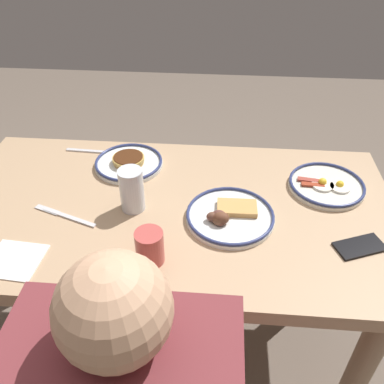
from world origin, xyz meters
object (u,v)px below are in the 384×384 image
Objects in this scene: plate_near_main at (326,185)px; cell_phone at (360,247)px; drinking_glass at (132,192)px; paper_napkin at (15,260)px; coffee_mug at (150,246)px; tea_spoon at (97,151)px; plate_center_pancakes at (129,162)px; butter_knife at (65,216)px; plate_far_companion at (229,215)px.

plate_near_main reaches higher than cell_phone.
paper_napkin is (0.29, 0.26, -0.06)m from drinking_glass.
paper_napkin is (0.38, 0.04, -0.05)m from coffee_mug.
plate_near_main reaches higher than tea_spoon.
drinking_glass reaches higher than plate_near_main.
coffee_mug is 0.39m from paper_napkin.
coffee_mug reaches higher than cell_phone.
coffee_mug is at bearing 108.98° from plate_center_pancakes.
tea_spoon is at bearing -89.95° from butter_knife.
plate_far_companion is at bearing 29.67° from plate_near_main.
plate_far_companion is at bearing 146.04° from tea_spoon.
tea_spoon is (-0.08, -0.58, 0.00)m from paper_napkin.
paper_napkin is 0.58m from tea_spoon.
paper_napkin is at bearing 68.03° from butter_knife.
paper_napkin is 0.21m from butter_knife.
plate_center_pancakes is 1.13× the size of butter_knife.
plate_far_companion is 1.90× the size of drinking_glass.
butter_knife is at bearing 14.44° from plate_near_main.
plate_near_main is 1.36× the size of tea_spoon.
paper_napkin is at bearing 20.58° from plate_far_companion.
plate_near_main is 1.77× the size of drinking_glass.
drinking_glass is at bearing 13.90° from plate_near_main.
tea_spoon is (0.52, -0.35, -0.01)m from plate_far_companion.
drinking_glass reaches higher than plate_center_pancakes.
drinking_glass is at bearing -138.49° from paper_napkin.
coffee_mug is 0.78× the size of drinking_glass.
plate_near_main is at bearing -145.66° from coffee_mug.
coffee_mug is 0.62m from tea_spoon.
drinking_glass is (0.31, -0.03, 0.05)m from plate_far_companion.
coffee_mug reaches higher than plate_center_pancakes.
tea_spoon is at bearing -56.78° from drinking_glass.
plate_far_companion is 0.63m from tea_spoon.
drinking_glass reaches higher than cell_phone.
plate_far_companion is (0.33, 0.19, 0.00)m from plate_near_main.
cell_phone is at bearing 153.71° from tea_spoon.
coffee_mug is at bearing 119.32° from tea_spoon.
coffee_mug is 0.60× the size of tea_spoon.
coffee_mug reaches higher than plate_far_companion.
paper_napkin is 0.78× the size of tea_spoon.
drinking_glass is 0.71m from cell_phone.
tea_spoon is at bearing -60.68° from coffee_mug.
plate_near_main is 1.02m from paper_napkin.
plate_center_pancakes reaches higher than paper_napkin.
butter_knife is (0.15, 0.30, -0.01)m from plate_center_pancakes.
drinking_glass is 0.39m from tea_spoon.
plate_near_main reaches higher than paper_napkin.
paper_napkin is at bearing 5.67° from coffee_mug.
plate_center_pancakes is at bearing 150.57° from tea_spoon.
paper_napkin is at bearing 65.64° from plate_center_pancakes.
drinking_glass reaches higher than coffee_mug.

